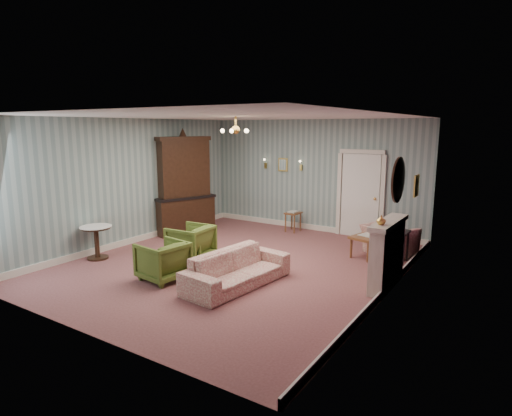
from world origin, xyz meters
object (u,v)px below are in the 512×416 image
Objects in this scene: coffee_table at (370,245)px; wingback_chair at (389,236)px; sofa_chintz at (237,263)px; pedestal_table at (97,242)px; olive_chair_c at (194,241)px; side_table_black at (397,246)px; olive_chair_b at (191,241)px; dresser at (184,182)px; fireplace at (387,254)px; olive_chair_a at (163,259)px.

wingback_chair is at bearing 44.63° from coffee_table.
pedestal_table is at bearing 102.06° from sofa_chintz.
coffee_table is at bearing 74.36° from wingback_chair.
olive_chair_c is 4.15m from wingback_chair.
side_table_black is at bearing 109.52° from olive_chair_c.
coffee_table is at bearing -18.72° from sofa_chintz.
olive_chair_b reaches higher than olive_chair_c.
side_table_black is (0.27, -0.42, -0.10)m from wingback_chair.
dresser is 4.87m from coffee_table.
wingback_chair is 1.93m from fireplace.
olive_chair_a is 3.92m from fireplace.
olive_chair_a is 1.11× the size of pedestal_table.
olive_chair_a is 2.06m from pedestal_table.
fireplace is 2.12× the size of side_table_black.
pedestal_table is at bearing -87.14° from olive_chair_a.
side_table_black is (3.24, 3.29, -0.06)m from olive_chair_a.
fireplace is at bearing 16.92° from pedestal_table.
fireplace is at bearing -51.36° from sofa_chintz.
wingback_chair is 1.48× the size of side_table_black.
olive_chair_a is at bearing -34.06° from dresser.
dresser is at bearing 169.44° from fireplace.
olive_chair_a is at bearing -128.02° from coffee_table.
sofa_chintz is at bearing 92.05° from wingback_chair.
olive_chair_c is 2.00m from pedestal_table.
olive_chair_b is 3.77m from coffee_table.
sofa_chintz is 2.24× the size of coffee_table.
pedestal_table is at bearing -69.67° from dresser.
olive_chair_c is 0.52× the size of fireplace.
olive_chair_c is at bearing -166.42° from olive_chair_b.
coffee_table is 5.73m from pedestal_table.
wingback_chair reaches higher than olive_chair_b.
olive_chair_c reaches higher than side_table_black.
olive_chair_a is 1.18× the size of side_table_black.
olive_chair_b is 0.87× the size of coffee_table.
wingback_chair reaches higher than olive_chair_c.
fireplace is (3.45, 1.84, 0.19)m from olive_chair_a.
olive_chair_c is at bearing -172.27° from fireplace.
dresser is 2.85× the size of coffee_table.
fireplace is at bearing 96.16° from olive_chair_b.
fireplace reaches higher than sofa_chintz.
sofa_chintz is 2.57m from fireplace.
fireplace is (5.51, -1.03, -0.73)m from dresser.
olive_chair_c is (-0.42, 1.32, -0.03)m from olive_chair_a.
pedestal_table is (-3.34, -0.32, -0.05)m from sofa_chintz.
olive_chair_a is 0.79× the size of wingback_chair.
olive_chair_b is at bearing 30.80° from pedestal_table.
coffee_table is at bearing 34.45° from pedestal_table.
fireplace is at bearing -63.18° from coffee_table.
side_table_black is (3.66, 1.97, -0.03)m from olive_chair_c.
olive_chair_b is 0.57× the size of fireplace.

